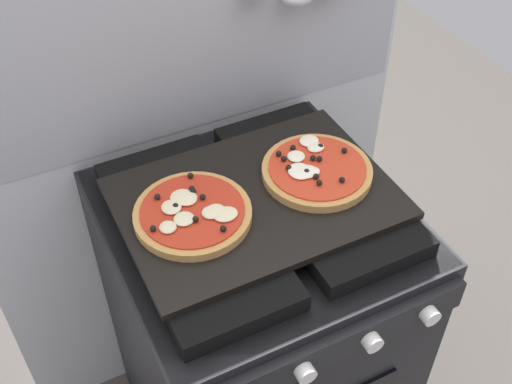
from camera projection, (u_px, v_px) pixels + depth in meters
name	position (u px, v px, depth m)	size (l,w,h in m)	color
kitchen_backsplash	(197.00, 149.00, 1.57)	(1.10, 0.09, 1.55)	silver
stove	(256.00, 331.00, 1.59)	(0.60, 0.64, 0.90)	black
baking_tray	(256.00, 199.00, 1.27)	(0.54, 0.38, 0.02)	black
pizza_left	(192.00, 212.00, 1.22)	(0.23, 0.23, 0.03)	#C18947
pizza_right	(315.00, 169.00, 1.31)	(0.23, 0.23, 0.03)	#C18947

